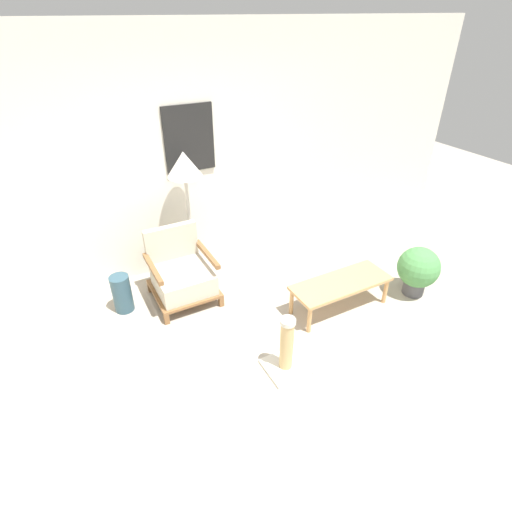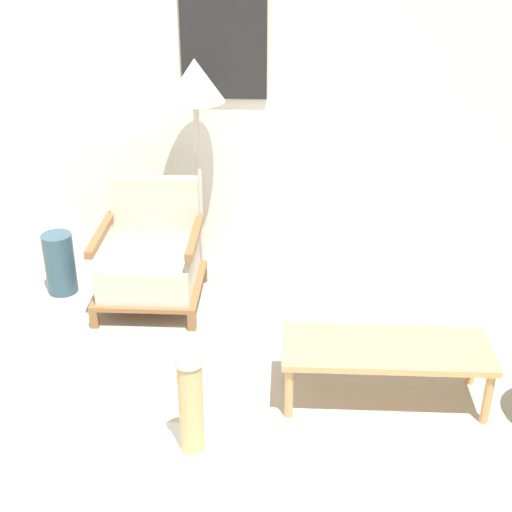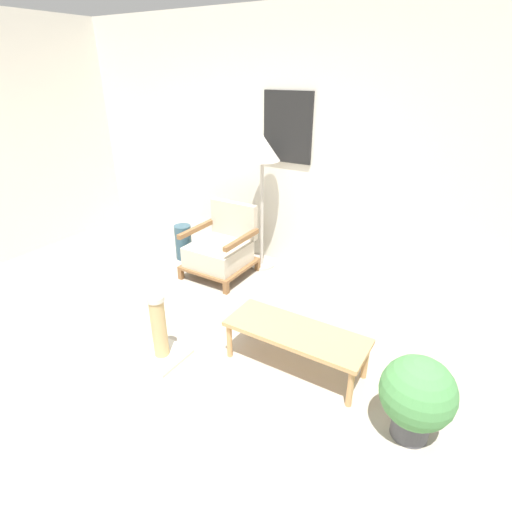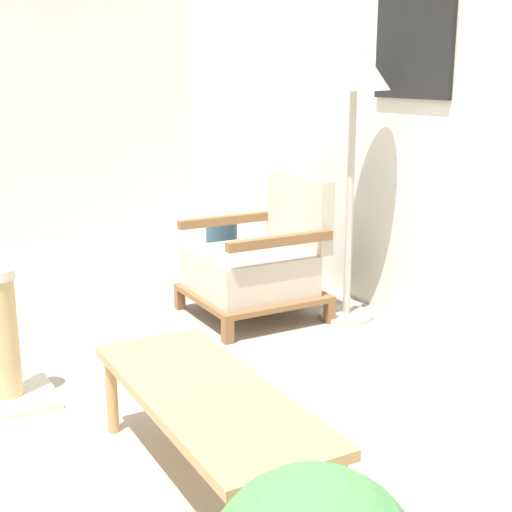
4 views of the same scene
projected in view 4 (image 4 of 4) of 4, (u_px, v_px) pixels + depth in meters
name	position (u px, v px, depth m)	size (l,w,h in m)	color
wall_back	(421.00, 66.00, 3.60)	(8.00, 0.09, 2.70)	silver
armchair	(258.00, 263.00, 3.93)	(0.66, 0.67, 0.77)	brown
floor_lamp	(354.00, 84.00, 3.64)	(0.38, 0.38, 1.50)	#B7B2A8
coffee_table	(208.00, 401.00, 2.29)	(1.08, 0.41, 0.34)	tan
vase	(222.00, 252.00, 4.53)	(0.20, 0.20, 0.42)	#2D4C5B
scratching_post	(5.00, 355.00, 2.90)	(0.36, 0.36, 0.57)	beige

